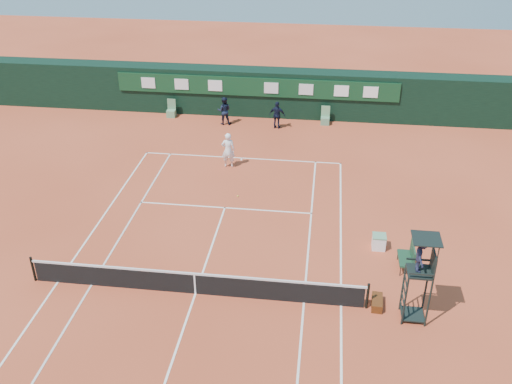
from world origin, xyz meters
TOP-DOWN VIEW (x-y plane):
  - ground at (0.00, 0.00)m, footprint 90.00×90.00m
  - court_lines at (0.00, 0.00)m, footprint 11.05×23.85m
  - tennis_net at (0.00, 0.00)m, footprint 12.90×0.10m
  - back_wall at (0.00, 18.74)m, footprint 40.00×1.65m
  - linesman_chair_left at (-5.50, 17.48)m, footprint 0.55×0.50m
  - linesman_chair_right at (4.50, 17.48)m, footprint 0.55×0.50m
  - umpire_chair at (7.99, -0.32)m, footprint 0.96×0.95m
  - player_bench at (8.13, 2.66)m, footprint 0.55×1.20m
  - tennis_bag at (6.78, 0.15)m, footprint 0.44×0.90m
  - cooler at (7.06, 3.94)m, footprint 0.57×0.57m
  - tennis_ball at (0.45, 7.54)m, footprint 0.07×0.07m
  - player at (-0.56, 10.75)m, footprint 0.76×0.54m
  - ball_kid_left at (-1.84, 16.69)m, footprint 0.93×0.76m
  - ball_kid_right at (1.54, 16.42)m, footprint 1.07×0.59m

SIDE VIEW (x-z plane):
  - ground at x=0.00m, z-range 0.00..0.00m
  - court_lines at x=0.00m, z-range 0.00..0.01m
  - tennis_ball at x=0.45m, z-range 0.00..0.07m
  - tennis_bag at x=6.78m, z-range 0.00..0.33m
  - linesman_chair_left at x=-5.50m, z-range -0.26..0.89m
  - linesman_chair_right at x=4.50m, z-range -0.26..0.89m
  - cooler at x=7.06m, z-range 0.00..0.65m
  - tennis_net at x=0.00m, z-range -0.04..1.06m
  - player_bench at x=8.13m, z-range 0.05..1.15m
  - ball_kid_right at x=1.54m, z-range 0.00..1.73m
  - ball_kid_left at x=-1.84m, z-range 0.00..1.78m
  - player at x=-0.56m, z-range 0.00..1.97m
  - back_wall at x=0.00m, z-range 0.01..3.01m
  - umpire_chair at x=7.99m, z-range 0.75..4.17m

